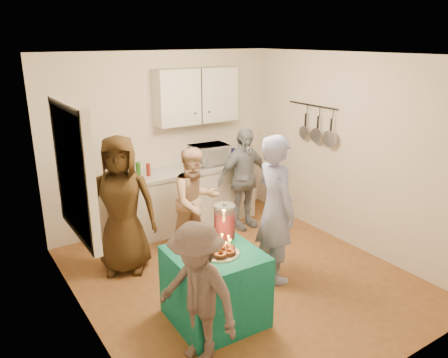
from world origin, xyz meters
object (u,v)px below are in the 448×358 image
punch_jar (225,222)px  woman_back_center (195,202)px  counter (186,199)px  woman_back_right (243,179)px  microwave (209,155)px  child_near_left (197,294)px  party_table (215,286)px  man_birthday (275,209)px  woman_back_left (121,205)px

punch_jar → woman_back_center: bearing=75.4°
counter → woman_back_right: woman_back_right is taller
microwave → child_near_left: size_ratio=0.42×
microwave → punch_jar: microwave is taller
microwave → woman_back_center: woman_back_center is taller
party_table → man_birthday: man_birthday is taller
woman_back_left → child_near_left: (-0.04, -1.88, -0.19)m
man_birthday → microwave: bearing=-0.9°
counter → microwave: bearing=0.0°
party_table → counter: bearing=68.2°
counter → punch_jar: punch_jar is taller
counter → woman_back_center: woman_back_center is taller
microwave → party_table: bearing=-116.3°
man_birthday → punch_jar: bearing=103.4°
child_near_left → woman_back_right: bearing=118.2°
punch_jar → child_near_left: 0.99m
woman_back_center → punch_jar: bearing=-105.0°
woman_back_left → woman_back_right: size_ratio=1.11×
party_table → woman_back_center: (0.58, 1.39, 0.35)m
counter → microwave: (0.42, 0.00, 0.63)m
counter → woman_back_left: size_ratio=1.29×
party_table → punch_jar: bearing=41.2°
man_birthday → woman_back_center: bearing=30.6°
party_table → woman_back_center: bearing=67.5°
child_near_left → man_birthday: bearing=98.0°
woman_back_center → man_birthday: bearing=-67.3°
punch_jar → child_near_left: (-0.71, -0.64, -0.27)m
child_near_left → woman_back_left: bearing=160.4°
microwave → counter: bearing=-175.9°
counter → party_table: counter is taller
microwave → child_near_left: 3.20m
woman_back_left → woman_back_right: woman_back_left is taller
woman_back_left → child_near_left: 1.89m
woman_back_right → counter: bearing=141.2°
microwave → woman_back_center: bearing=-126.7°
counter → party_table: size_ratio=2.59×
counter → party_table: bearing=-111.8°
microwave → man_birthday: bearing=-94.3°
woman_back_left → counter: bearing=59.0°
punch_jar → woman_back_right: size_ratio=0.22×
woman_back_left → woman_back_right: 1.99m
woman_back_center → party_table: bearing=-112.9°
counter → punch_jar: 2.16m
microwave → man_birthday: 1.96m
punch_jar → woman_back_right: (1.31, 1.49, -0.16)m
party_table → woman_back_left: 1.60m
punch_jar → child_near_left: size_ratio=0.26×
woman_back_center → microwave: bearing=48.8°
microwave → man_birthday: man_birthday is taller
party_table → woman_back_right: bearing=47.4°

